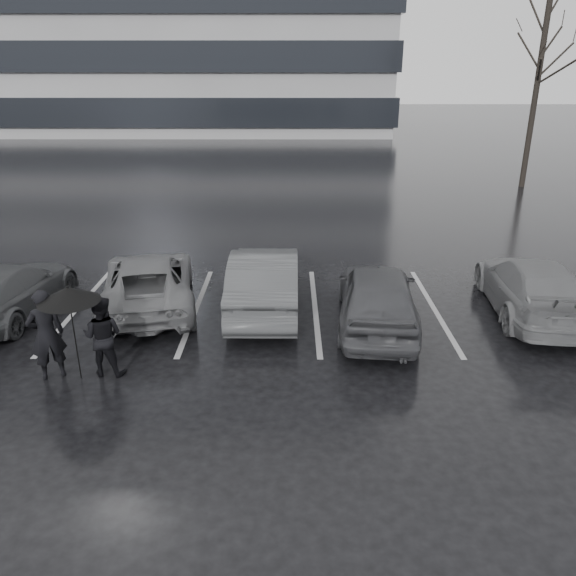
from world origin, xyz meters
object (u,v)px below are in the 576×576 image
Objects in this scene: car_main at (377,296)px; tree_north at (536,92)px; car_east at (532,287)px; pedestrian_right at (103,336)px; car_west_a at (265,279)px; car_west_b at (149,282)px; pedestrian_left at (46,335)px; car_west_c at (9,290)px.

tree_north reaches higher than car_main.
pedestrian_right is at bearing 22.98° from car_east.
pedestrian_right is at bearing 27.17° from car_main.
car_west_a is 2.74m from car_west_b.
pedestrian_left is at bearing 25.27° from car_main.
car_west_a is 0.51× the size of tree_north.
car_east is (11.86, 0.17, 0.05)m from car_west_c.
tree_north is at bearing -124.64° from pedestrian_right.
car_main is at bearing -120.55° from tree_north.
pedestrian_left is 23.64m from tree_north.
car_main is 0.48× the size of tree_north.
pedestrian_right reaches higher than car_west_c.
pedestrian_left reaches higher than car_west_b.
pedestrian_right is (-8.90, -2.79, 0.12)m from car_east.
car_west_c is at bearing 1.86° from car_main.
pedestrian_right is (-0.07, -3.15, 0.15)m from car_west_b.
car_west_a is 4.92m from pedestrian_left.
car_west_b is 8.83m from car_east.
tree_north reaches higher than car_west_a.
car_west_a is at bearing -15.38° from car_main.
car_east is at bearing -163.64° from car_main.
tree_north is at bearing -115.04° from car_main.
pedestrian_left is (2.01, -2.76, 0.26)m from car_west_c.
tree_north reaches higher than car_west_b.
car_west_b is 20.61m from tree_north.
car_main is 2.70× the size of pedestrian_right.
car_main reaches higher than car_west_b.
car_west_a is at bearing -170.33° from pedestrian_left.
car_main is 2.40× the size of pedestrian_left.
car_west_b is (-2.73, 0.11, -0.10)m from car_west_a.
car_west_c is 0.49× the size of tree_north.
car_west_b is (-5.21, 1.05, -0.08)m from car_main.
car_west_b is 1.07× the size of car_west_c.
car_main is 0.93× the size of car_west_b.
car_west_c is (-5.76, -0.42, -0.12)m from car_west_a.
car_west_c is at bearing 4.21° from car_west_a.
car_east is (6.09, -0.25, -0.07)m from car_west_a.
pedestrian_right is at bearing 157.83° from pedestrian_left.
pedestrian_left is at bearing 130.81° from car_west_c.
car_west_c is 2.41× the size of pedestrian_left.
car_west_b is at bearing -137.89° from pedestrian_left.
pedestrian_right reaches higher than car_west_b.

